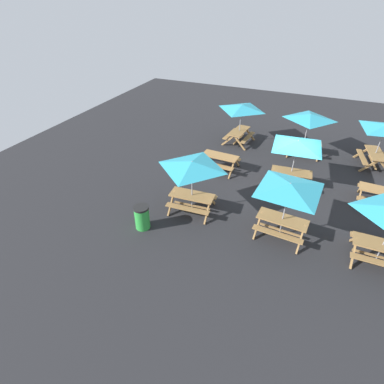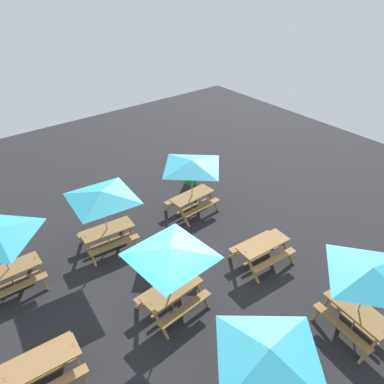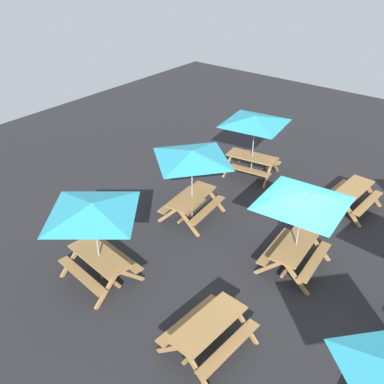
# 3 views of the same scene
# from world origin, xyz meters

# --- Properties ---
(ground_plane) EXTENTS (31.02, 31.02, 0.00)m
(ground_plane) POSITION_xyz_m (0.00, 0.00, 0.00)
(ground_plane) COLOR #232326
(ground_plane) RESTS_ON ground
(picnic_table_0) EXTENTS (2.20, 2.20, 2.34)m
(picnic_table_0) POSITION_xyz_m (0.27, 3.72, 1.99)
(picnic_table_0) COLOR olive
(picnic_table_0) RESTS_ON ground
(picnic_table_1) EXTENTS (1.89, 1.64, 0.81)m
(picnic_table_1) POSITION_xyz_m (-3.42, 0.35, 0.56)
(picnic_table_1) COLOR olive
(picnic_table_1) RESTS_ON ground
(picnic_table_3) EXTENTS (2.82, 2.82, 2.34)m
(picnic_table_3) POSITION_xyz_m (0.08, 0.13, 1.99)
(picnic_table_3) COLOR olive
(picnic_table_3) RESTS_ON ground
(picnic_table_4) EXTENTS (2.21, 2.21, 2.34)m
(picnic_table_4) POSITION_xyz_m (-3.39, 3.78, 1.99)
(picnic_table_4) COLOR olive
(picnic_table_4) RESTS_ON ground
(picnic_table_6) EXTENTS (1.89, 1.64, 0.81)m
(picnic_table_6) POSITION_xyz_m (3.79, 0.02, 0.56)
(picnic_table_6) COLOR olive
(picnic_table_6) RESTS_ON ground
(picnic_table_7) EXTENTS (2.80, 2.80, 2.34)m
(picnic_table_7) POSITION_xyz_m (3.78, 3.72, 1.99)
(picnic_table_7) COLOR olive
(picnic_table_7) RESTS_ON ground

